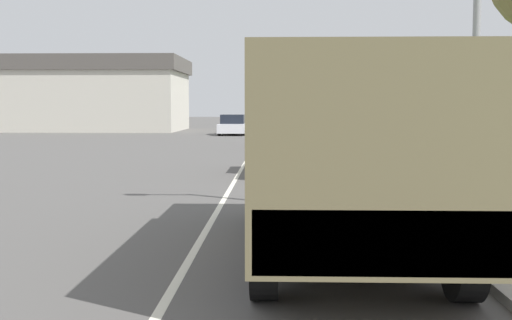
{
  "coord_description": "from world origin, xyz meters",
  "views": [
    {
      "loc": [
        1.2,
        3.6,
        2.1
      ],
      "look_at": [
        0.85,
        14.02,
        1.22
      ],
      "focal_mm": 45.0,
      "sensor_mm": 36.0,
      "label": 1
    }
  ],
  "objects": [
    {
      "name": "ground_plane",
      "position": [
        0.0,
        40.0,
        0.0
      ],
      "size": [
        180.0,
        180.0,
        0.0
      ],
      "primitive_type": "plane",
      "color": "#565451"
    },
    {
      "name": "lane_centre_stripe",
      "position": [
        0.0,
        40.0,
        0.0
      ],
      "size": [
        0.12,
        120.0,
        0.0
      ],
      "color": "silver",
      "rests_on": "ground"
    },
    {
      "name": "sidewalk_right",
      "position": [
        4.5,
        40.0,
        0.06
      ],
      "size": [
        1.8,
        120.0,
        0.12
      ],
      "color": "#9E9B93",
      "rests_on": "ground"
    },
    {
      "name": "grass_strip_right",
      "position": [
        8.9,
        40.0,
        0.01
      ],
      "size": [
        7.0,
        120.0,
        0.02
      ],
      "color": "#56843D",
      "rests_on": "ground"
    },
    {
      "name": "military_truck",
      "position": [
        2.14,
        12.58,
        1.54
      ],
      "size": [
        2.44,
        6.87,
        2.7
      ],
      "color": "#545B3D",
      "rests_on": "ground"
    },
    {
      "name": "car_nearest_ahead",
      "position": [
        1.51,
        23.98,
        0.67
      ],
      "size": [
        1.81,
        4.87,
        1.49
      ],
      "color": "tan",
      "rests_on": "ground"
    },
    {
      "name": "car_second_ahead",
      "position": [
        2.19,
        35.76,
        0.65
      ],
      "size": [
        1.79,
        3.99,
        1.43
      ],
      "color": "navy",
      "rests_on": "ground"
    },
    {
      "name": "car_third_ahead",
      "position": [
        -2.09,
        50.75,
        0.67
      ],
      "size": [
        1.94,
        4.7,
        1.49
      ],
      "color": "silver",
      "rests_on": "ground"
    },
    {
      "name": "utility_box",
      "position": [
        6.2,
        17.58,
        0.37
      ],
      "size": [
        0.55,
        0.45,
        0.7
      ],
      "color": "#3D7042",
      "rests_on": "grass_strip_right"
    },
    {
      "name": "building_distant",
      "position": [
        -14.77,
        58.87,
        3.15
      ],
      "size": [
        15.83,
        10.7,
        6.22
      ],
      "color": "beige",
      "rests_on": "ground"
    }
  ]
}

